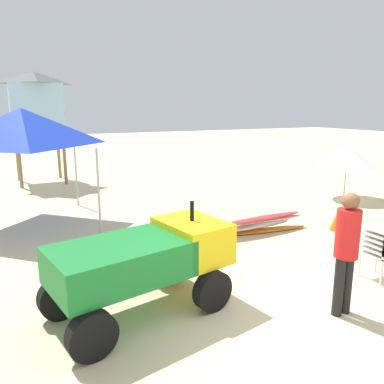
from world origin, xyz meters
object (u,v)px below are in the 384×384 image
at_px(surfboard_pile, 261,224).
at_px(traffic_cone_near, 338,219).
at_px(lifeguard_tower, 36,102).
at_px(utility_cart, 146,259).
at_px(beach_umbrella_left, 347,156).
at_px(popup_canopy, 22,127).
at_px(lifeguard_near_left, 347,246).

xyz_separation_m(surfboard_pile, traffic_cone_near, (1.75, -0.71, 0.07)).
relative_size(surfboard_pile, traffic_cone_near, 4.44).
height_order(surfboard_pile, lifeguard_tower, lifeguard_tower).
bearing_deg(utility_cart, traffic_cone_near, 14.84).
bearing_deg(lifeguard_tower, beach_umbrella_left, -40.87).
xyz_separation_m(utility_cart, beach_umbrella_left, (8.06, 3.65, 0.58)).
height_order(surfboard_pile, beach_umbrella_left, beach_umbrella_left).
height_order(popup_canopy, beach_umbrella_left, popup_canopy).
xyz_separation_m(lifeguard_tower, beach_umbrella_left, (8.38, -7.26, -1.68)).
bearing_deg(surfboard_pile, utility_cart, -149.47).
height_order(utility_cart, beach_umbrella_left, beach_umbrella_left).
distance_m(utility_cart, beach_umbrella_left, 8.87).
xyz_separation_m(utility_cart, lifeguard_tower, (-0.32, 10.91, 2.27)).
bearing_deg(beach_umbrella_left, lifeguard_near_left, -138.66).
relative_size(utility_cart, surfboard_pile, 1.14).
bearing_deg(traffic_cone_near, lifeguard_near_left, -137.04).
bearing_deg(lifeguard_near_left, utility_cart, 151.56).
relative_size(lifeguard_near_left, beach_umbrella_left, 0.97).
height_order(lifeguard_tower, beach_umbrella_left, lifeguard_tower).
bearing_deg(lifeguard_tower, lifeguard_near_left, -77.35).
xyz_separation_m(lifeguard_near_left, traffic_cone_near, (2.93, 2.72, -0.75)).
relative_size(lifeguard_near_left, traffic_cone_near, 3.26).
xyz_separation_m(surfboard_pile, lifeguard_tower, (-3.92, 8.79, 2.85)).
height_order(popup_canopy, lifeguard_tower, lifeguard_tower).
relative_size(lifeguard_near_left, popup_canopy, 0.61).
relative_size(lifeguard_tower, traffic_cone_near, 7.74).
distance_m(utility_cart, lifeguard_near_left, 2.76).
bearing_deg(lifeguard_near_left, traffic_cone_near, 42.96).
distance_m(surfboard_pile, popup_canopy, 6.09).
bearing_deg(popup_canopy, beach_umbrella_left, -9.60).
bearing_deg(surfboard_pile, traffic_cone_near, -22.02).
bearing_deg(beach_umbrella_left, popup_canopy, 170.40).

